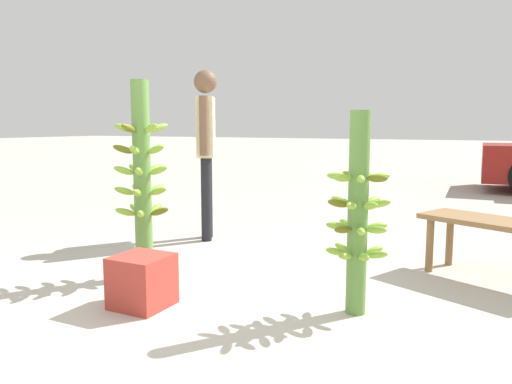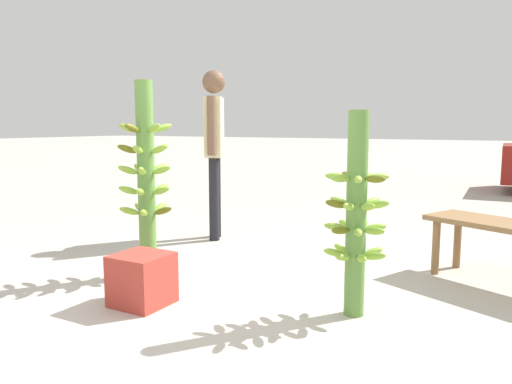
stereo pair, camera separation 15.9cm
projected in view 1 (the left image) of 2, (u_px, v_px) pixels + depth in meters
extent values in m
plane|color=#B2AA9E|center=(203.00, 311.00, 3.21)|extent=(80.00, 80.00, 0.00)
cylinder|color=#5B8C3D|center=(142.00, 181.00, 3.83)|extent=(0.13, 0.13, 1.53)
ellipsoid|color=#84B238|center=(142.00, 128.00, 3.91)|extent=(0.14, 0.16, 0.10)
ellipsoid|color=#84B238|center=(124.00, 128.00, 3.80)|extent=(0.17, 0.10, 0.10)
ellipsoid|color=#5D6216|center=(129.00, 128.00, 3.66)|extent=(0.05, 0.16, 0.10)
ellipsoid|color=#84B238|center=(151.00, 128.00, 3.69)|extent=(0.17, 0.10, 0.10)
ellipsoid|color=#84B238|center=(158.00, 128.00, 3.84)|extent=(0.14, 0.16, 0.10)
ellipsoid|color=#84B238|center=(156.00, 150.00, 3.74)|extent=(0.16, 0.05, 0.10)
ellipsoid|color=#84B238|center=(156.00, 149.00, 3.90)|extent=(0.10, 0.17, 0.10)
ellipsoid|color=#84B238|center=(137.00, 148.00, 3.92)|extent=(0.16, 0.14, 0.10)
ellipsoid|color=#5D6216|center=(123.00, 149.00, 3.78)|extent=(0.16, 0.14, 0.10)
ellipsoid|color=#84B238|center=(134.00, 150.00, 3.67)|extent=(0.10, 0.17, 0.10)
ellipsoid|color=#84B238|center=(134.00, 169.00, 3.93)|extent=(0.17, 0.11, 0.10)
ellipsoid|color=#84B238|center=(124.00, 171.00, 3.77)|extent=(0.15, 0.15, 0.10)
ellipsoid|color=#84B238|center=(139.00, 172.00, 3.69)|extent=(0.12, 0.17, 0.10)
ellipsoid|color=#84B238|center=(158.00, 170.00, 3.79)|extent=(0.17, 0.08, 0.10)
ellipsoid|color=#84B238|center=(155.00, 169.00, 3.94)|extent=(0.07, 0.17, 0.10)
ellipsoid|color=#84B238|center=(158.00, 191.00, 3.79)|extent=(0.17, 0.06, 0.09)
ellipsoid|color=#84B238|center=(157.00, 189.00, 3.95)|extent=(0.09, 0.17, 0.09)
ellipsoid|color=#84B238|center=(137.00, 189.00, 3.96)|extent=(0.16, 0.13, 0.09)
ellipsoid|color=#84B238|center=(124.00, 191.00, 3.81)|extent=(0.16, 0.14, 0.09)
ellipsoid|color=#84B238|center=(137.00, 193.00, 3.71)|extent=(0.11, 0.17, 0.09)
ellipsoid|color=#84B238|center=(125.00, 212.00, 3.81)|extent=(0.14, 0.16, 0.10)
ellipsoid|color=#84B238|center=(141.00, 214.00, 3.73)|extent=(0.13, 0.16, 0.10)
ellipsoid|color=#5D6216|center=(160.00, 212.00, 3.83)|extent=(0.17, 0.09, 0.10)
ellipsoid|color=#84B238|center=(155.00, 208.00, 3.98)|extent=(0.06, 0.17, 0.10)
ellipsoid|color=#84B238|center=(135.00, 209.00, 3.97)|extent=(0.17, 0.11, 0.10)
cylinder|color=#5B8C3D|center=(358.00, 214.00, 3.10)|extent=(0.13, 0.13, 1.28)
ellipsoid|color=#5D6216|center=(377.00, 178.00, 2.98)|extent=(0.15, 0.09, 0.05)
ellipsoid|color=#84B238|center=(379.00, 177.00, 3.09)|extent=(0.14, 0.12, 0.05)
ellipsoid|color=#84B238|center=(366.00, 175.00, 3.18)|extent=(0.06, 0.15, 0.05)
ellipsoid|color=#5D6216|center=(348.00, 175.00, 3.19)|extent=(0.13, 0.13, 0.05)
ellipsoid|color=#84B238|center=(338.00, 176.00, 3.11)|extent=(0.15, 0.06, 0.05)
ellipsoid|color=#84B238|center=(343.00, 178.00, 3.00)|extent=(0.11, 0.15, 0.05)
ellipsoid|color=#84B238|center=(361.00, 179.00, 2.94)|extent=(0.09, 0.15, 0.05)
ellipsoid|color=#5D6216|center=(338.00, 203.00, 3.07)|extent=(0.15, 0.12, 0.07)
ellipsoid|color=#84B238|center=(351.00, 206.00, 2.98)|extent=(0.05, 0.15, 0.07)
ellipsoid|color=#84B238|center=(370.00, 206.00, 2.97)|extent=(0.14, 0.13, 0.07)
ellipsoid|color=#84B238|center=(379.00, 204.00, 3.06)|extent=(0.15, 0.07, 0.07)
ellipsoid|color=#84B238|center=(372.00, 201.00, 3.17)|extent=(0.11, 0.15, 0.07)
ellipsoid|color=#5D6216|center=(355.00, 200.00, 3.22)|extent=(0.10, 0.15, 0.07)
ellipsoid|color=#84B238|center=(340.00, 201.00, 3.18)|extent=(0.15, 0.08, 0.07)
ellipsoid|color=#5D6216|center=(343.00, 230.00, 3.04)|extent=(0.11, 0.15, 0.06)
ellipsoid|color=#84B238|center=(361.00, 231.00, 2.98)|extent=(0.10, 0.15, 0.06)
ellipsoid|color=#84B238|center=(376.00, 230.00, 3.03)|extent=(0.15, 0.08, 0.06)
ellipsoid|color=#84B238|center=(377.00, 226.00, 3.14)|extent=(0.14, 0.12, 0.06)
ellipsoid|color=#84B238|center=(363.00, 224.00, 3.23)|extent=(0.05, 0.14, 0.06)
ellipsoid|color=#84B238|center=(346.00, 223.00, 3.23)|extent=(0.14, 0.13, 0.06)
ellipsoid|color=#84B238|center=(337.00, 226.00, 3.15)|extent=(0.15, 0.07, 0.06)
ellipsoid|color=#84B238|center=(342.00, 248.00, 3.24)|extent=(0.15, 0.11, 0.07)
ellipsoid|color=#84B238|center=(336.00, 252.00, 3.14)|extent=(0.15, 0.10, 0.07)
ellipsoid|color=#84B238|center=(345.00, 256.00, 3.04)|extent=(0.09, 0.15, 0.07)
ellipsoid|color=#84B238|center=(364.00, 257.00, 3.01)|extent=(0.12, 0.15, 0.07)
ellipsoid|color=#84B238|center=(377.00, 255.00, 3.07)|extent=(0.15, 0.06, 0.07)
ellipsoid|color=#84B238|center=(374.00, 250.00, 3.18)|extent=(0.13, 0.14, 0.07)
ellipsoid|color=#5D6216|center=(359.00, 247.00, 3.26)|extent=(0.07, 0.15, 0.07)
cylinder|color=black|center=(208.00, 197.00, 5.28)|extent=(0.14, 0.14, 0.86)
cylinder|color=black|center=(206.00, 200.00, 5.12)|extent=(0.14, 0.14, 0.86)
cube|color=beige|center=(206.00, 127.00, 5.10)|extent=(0.32, 0.41, 0.61)
cylinder|color=brown|center=(208.00, 126.00, 5.33)|extent=(0.12, 0.12, 0.58)
cylinder|color=brown|center=(204.00, 126.00, 4.87)|extent=(0.12, 0.12, 0.58)
sphere|color=brown|center=(205.00, 82.00, 5.04)|extent=(0.23, 0.23, 0.23)
cube|color=olive|center=(495.00, 222.00, 3.79)|extent=(1.16, 0.83, 0.04)
cylinder|color=olive|center=(450.00, 240.00, 4.25)|extent=(0.06, 0.06, 0.44)
cylinder|color=olive|center=(430.00, 245.00, 4.06)|extent=(0.06, 0.06, 0.44)
cube|color=#B2382D|center=(142.00, 281.00, 3.28)|extent=(0.34, 0.34, 0.34)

